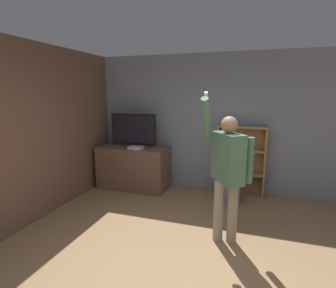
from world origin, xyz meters
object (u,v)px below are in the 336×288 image
object	(u,v)px
game_console	(136,148)
waste_bin	(230,192)
person	(227,168)
television	(133,130)
bookshelf	(236,160)

from	to	relation	value
game_console	waste_bin	xyz separation A→B (m)	(1.84, -0.03, -0.68)
person	game_console	bearing A→B (deg)	-161.68
waste_bin	television	bearing A→B (deg)	173.15
person	waste_bin	xyz separation A→B (m)	(-0.04, 1.27, -0.81)
bookshelf	waste_bin	bearing A→B (deg)	-94.84
waste_bin	game_console	bearing A→B (deg)	178.97
television	person	distance (m)	2.53
waste_bin	person	bearing A→B (deg)	-88.39
game_console	waste_bin	distance (m)	1.96
game_console	person	world-z (taller)	person
game_console	waste_bin	world-z (taller)	game_console
person	waste_bin	distance (m)	1.51
television	person	xyz separation A→B (m)	(2.02, -1.51, -0.19)
bookshelf	waste_bin	world-z (taller)	bookshelf
bookshelf	waste_bin	size ratio (longest dim) A/B	3.23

